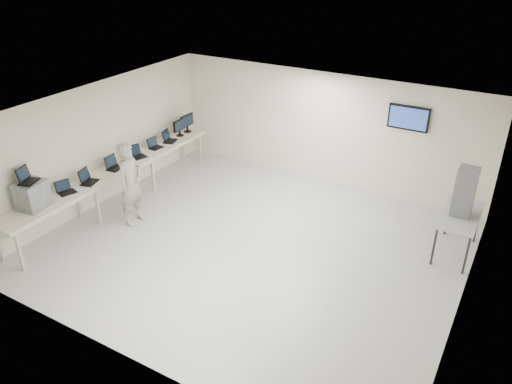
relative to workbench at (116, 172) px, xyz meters
The scene contains 15 objects.
room 3.67m from the workbench, ahead, with size 8.01×7.01×2.81m.
workbench is the anchor object (origin of this frame).
equipment_box 2.14m from the workbench, 91.70° to the right, with size 0.46×0.53×0.55m, color gray.
laptop_on_box 2.23m from the workbench, 93.23° to the right, with size 0.41×0.43×0.29m.
laptop_0 1.38m from the workbench, 91.92° to the right, with size 0.36×0.39×0.26m.
laptop_1 0.82m from the workbench, 90.88° to the right, with size 0.41×0.44×0.30m.
laptop_2 0.16m from the workbench, 169.19° to the left, with size 0.33×0.39×0.29m.
laptop_3 0.76m from the workbench, 92.56° to the left, with size 0.41×0.44×0.29m.
laptop_4 1.42m from the workbench, 91.69° to the left, with size 0.29×0.35×0.26m.
laptop_5 1.95m from the workbench, 90.60° to the left, with size 0.38×0.42×0.29m.
monitor_near 2.43m from the workbench, 90.27° to the left, with size 0.20×0.44×0.44m.
monitor_far 2.76m from the workbench, 90.24° to the left, with size 0.21×0.48×0.48m.
soldier 0.99m from the workbench, 26.38° to the right, with size 0.67×0.44×1.85m, color #61694E.
side_table 7.42m from the workbench, 14.25° to the left, with size 0.68×1.46×0.88m.
storage_bins 7.41m from the workbench, 14.29° to the left, with size 0.36×0.40×0.96m.
Camera 1 is at (4.34, -7.29, 5.66)m, focal length 35.00 mm.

